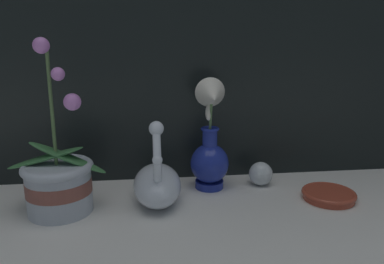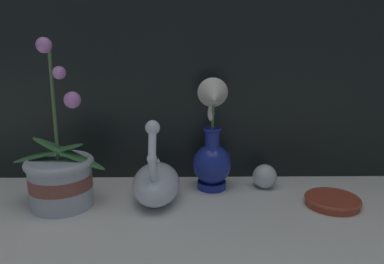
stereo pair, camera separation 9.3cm
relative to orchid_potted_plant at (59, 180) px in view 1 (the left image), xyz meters
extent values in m
plane|color=silver|center=(0.34, -0.09, -0.08)|extent=(2.80, 2.80, 0.00)
cylinder|color=#B2BCCC|center=(0.00, 0.00, -0.02)|extent=(0.15, 0.15, 0.12)
cylinder|color=brown|center=(0.00, 0.00, -0.01)|extent=(0.15, 0.15, 0.03)
torus|color=#B2BCCC|center=(0.00, 0.00, 0.03)|extent=(0.16, 0.16, 0.02)
cylinder|color=#4C6B3D|center=(0.00, 0.00, 0.17)|extent=(0.01, 0.02, 0.27)
ellipsoid|color=#38703D|center=(0.03, 0.00, 0.05)|extent=(0.18, 0.05, 0.09)
ellipsoid|color=#38703D|center=(-0.03, 0.00, 0.05)|extent=(0.18, 0.06, 0.06)
sphere|color=#C67AD1|center=(-0.01, 0.00, 0.31)|extent=(0.04, 0.04, 0.04)
sphere|color=#C67AD1|center=(0.02, -0.01, 0.25)|extent=(0.03, 0.03, 0.03)
sphere|color=#C67AD1|center=(0.05, -0.02, 0.19)|extent=(0.04, 0.04, 0.04)
ellipsoid|color=silver|center=(0.23, 0.02, -0.03)|extent=(0.12, 0.19, 0.09)
cone|color=silver|center=(0.23, 0.09, -0.02)|extent=(0.06, 0.07, 0.07)
cylinder|color=silver|center=(0.23, -0.05, 0.03)|extent=(0.02, 0.05, 0.08)
sphere|color=silver|center=(0.23, -0.07, 0.06)|extent=(0.02, 0.02, 0.02)
cylinder|color=silver|center=(0.23, -0.05, 0.10)|extent=(0.02, 0.05, 0.07)
sphere|color=silver|center=(0.23, -0.03, 0.13)|extent=(0.03, 0.03, 0.03)
cylinder|color=navy|center=(0.37, 0.10, -0.07)|extent=(0.08, 0.08, 0.02)
ellipsoid|color=navy|center=(0.37, 0.10, -0.01)|extent=(0.10, 0.10, 0.11)
cylinder|color=navy|center=(0.37, 0.10, 0.06)|extent=(0.04, 0.04, 0.05)
torus|color=navy|center=(0.37, 0.10, 0.09)|extent=(0.05, 0.05, 0.01)
cylinder|color=#567A47|center=(0.37, 0.09, 0.12)|extent=(0.01, 0.02, 0.07)
cone|color=white|center=(0.37, 0.07, 0.18)|extent=(0.08, 0.08, 0.09)
ellipsoid|color=white|center=(0.37, 0.10, 0.13)|extent=(0.02, 0.02, 0.04)
sphere|color=silver|center=(0.52, 0.10, -0.05)|extent=(0.07, 0.07, 0.07)
cylinder|color=#A8422D|center=(0.66, -0.01, -0.07)|extent=(0.13, 0.13, 0.02)
torus|color=#A8422D|center=(0.66, -0.01, -0.06)|extent=(0.13, 0.13, 0.01)
camera|label=1|loc=(0.21, -0.85, 0.32)|focal=35.00mm
camera|label=2|loc=(0.31, -0.85, 0.32)|focal=35.00mm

